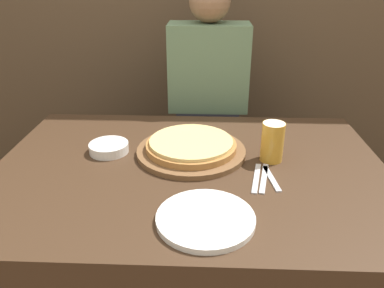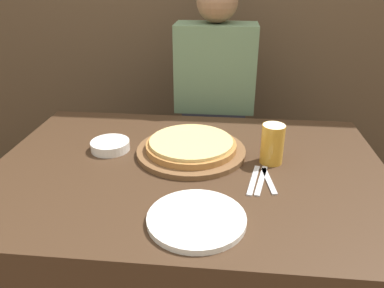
% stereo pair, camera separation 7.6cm
% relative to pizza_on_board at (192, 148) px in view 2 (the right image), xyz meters
% --- Properties ---
extents(dining_table, '(1.39, 0.98, 0.71)m').
position_rel_pizza_on_board_xyz_m(dining_table, '(-0.00, -0.10, -0.38)').
color(dining_table, '#3D2819').
rests_on(dining_table, ground_plane).
extents(pizza_on_board, '(0.41, 0.41, 0.06)m').
position_rel_pizza_on_board_xyz_m(pizza_on_board, '(0.00, 0.00, 0.00)').
color(pizza_on_board, brown).
rests_on(pizza_on_board, dining_table).
extents(beer_glass, '(0.08, 0.08, 0.14)m').
position_rel_pizza_on_board_xyz_m(beer_glass, '(0.29, -0.04, 0.05)').
color(beer_glass, gold).
rests_on(beer_glass, dining_table).
extents(dinner_plate, '(0.28, 0.28, 0.02)m').
position_rel_pizza_on_board_xyz_m(dinner_plate, '(0.05, -0.41, -0.02)').
color(dinner_plate, white).
rests_on(dinner_plate, dining_table).
extents(side_bowl, '(0.15, 0.15, 0.04)m').
position_rel_pizza_on_board_xyz_m(side_bowl, '(-0.32, 0.00, -0.01)').
color(side_bowl, white).
rests_on(side_bowl, dining_table).
extents(fork, '(0.05, 0.19, 0.00)m').
position_rel_pizza_on_board_xyz_m(fork, '(0.22, -0.18, -0.02)').
color(fork, silver).
rests_on(fork, dining_table).
extents(dinner_knife, '(0.06, 0.19, 0.00)m').
position_rel_pizza_on_board_xyz_m(dinner_knife, '(0.25, -0.18, -0.02)').
color(dinner_knife, silver).
rests_on(dinner_knife, dining_table).
extents(spoon, '(0.04, 0.17, 0.00)m').
position_rel_pizza_on_board_xyz_m(spoon, '(0.27, -0.18, -0.02)').
color(spoon, silver).
rests_on(spoon, dining_table).
extents(diner_person, '(0.39, 0.20, 1.31)m').
position_rel_pizza_on_board_xyz_m(diner_person, '(0.06, 0.57, -0.10)').
color(diner_person, '#33333D').
rests_on(diner_person, ground_plane).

